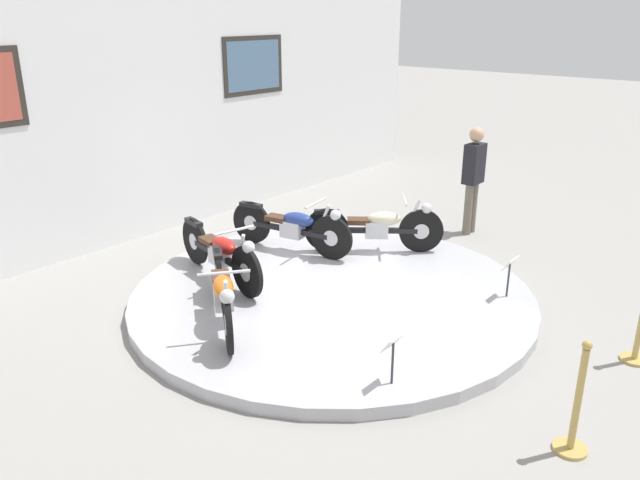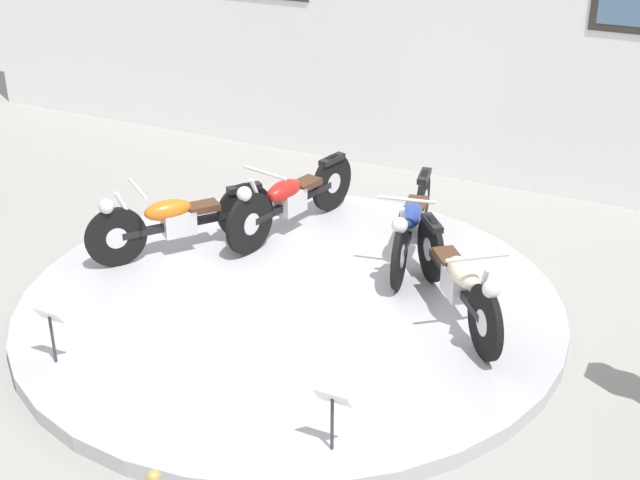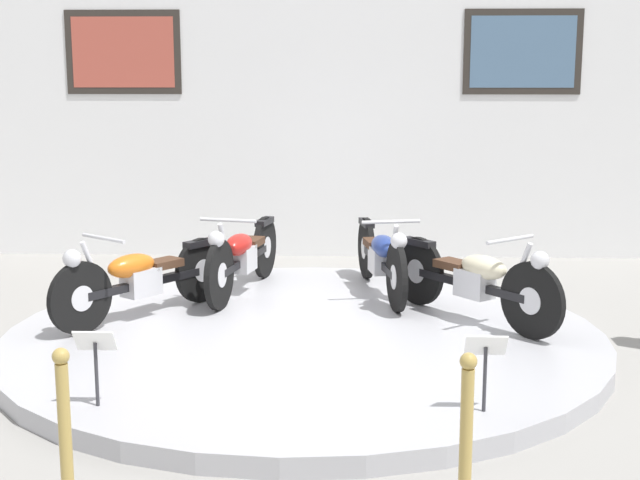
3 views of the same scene
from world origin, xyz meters
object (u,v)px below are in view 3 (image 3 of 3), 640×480
at_px(motorcycle_red, 242,254).
at_px(info_placard_front_left, 95,351).
at_px(motorcycle_blue, 381,256).
at_px(info_placard_front_centre, 486,356).
at_px(motorcycle_orange, 141,276).
at_px(motorcycle_cream, 475,278).

height_order(motorcycle_red, info_placard_front_left, motorcycle_red).
height_order(motorcycle_blue, info_placard_front_centre, motorcycle_blue).
bearing_deg(motorcycle_red, info_placard_front_centre, -57.66).
xyz_separation_m(motorcycle_blue, info_placard_front_centre, (0.57, -3.02, -0.02)).
bearing_deg(motorcycle_red, info_placard_front_left, -100.59).
bearing_deg(info_placard_front_left, info_placard_front_centre, 0.00).
xyz_separation_m(motorcycle_orange, motorcycle_cream, (2.89, 0.00, 0.01)).
distance_m(motorcycle_orange, motorcycle_cream, 2.89).
relative_size(motorcycle_red, motorcycle_blue, 1.00).
bearing_deg(motorcycle_orange, info_placard_front_centre, -37.96).
height_order(motorcycle_orange, motorcycle_blue, motorcycle_blue).
relative_size(motorcycle_blue, info_placard_front_left, 3.82).
bearing_deg(motorcycle_red, motorcycle_blue, -0.03).
bearing_deg(motorcycle_orange, info_placard_front_left, -84.28).
height_order(motorcycle_red, motorcycle_cream, motorcycle_red).
xyz_separation_m(motorcycle_orange, motorcycle_blue, (2.12, 0.92, 0.01)).
height_order(motorcycle_blue, info_placard_front_left, motorcycle_blue).
distance_m(motorcycle_cream, info_placard_front_left, 3.41).
bearing_deg(info_placard_front_left, motorcycle_red, 79.41).
distance_m(motorcycle_red, motorcycle_blue, 1.35).
height_order(motorcycle_orange, motorcycle_cream, motorcycle_cream).
relative_size(motorcycle_cream, info_placard_front_left, 3.10).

